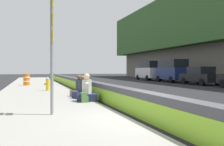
# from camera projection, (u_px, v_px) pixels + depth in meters

# --- Properties ---
(ground_plane) EXTENTS (160.00, 160.00, 0.00)m
(ground_plane) POSITION_uv_depth(u_px,v_px,m) (150.00, 124.00, 7.39)
(ground_plane) COLOR #232326
(ground_plane) RESTS_ON ground
(sidewalk_strip) EXTENTS (80.00, 4.40, 0.14)m
(sidewalk_strip) POSITION_uv_depth(u_px,v_px,m) (49.00, 127.00, 6.65)
(sidewalk_strip) COLOR gray
(sidewalk_strip) RESTS_ON ground_plane
(jersey_barrier) EXTENTS (76.00, 0.45, 0.85)m
(jersey_barrier) POSITION_uv_depth(u_px,v_px,m) (150.00, 108.00, 7.39)
(jersey_barrier) COLOR #47474C
(jersey_barrier) RESTS_ON ground_plane
(route_sign_post) EXTENTS (0.44, 0.09, 3.60)m
(route_sign_post) POSITION_uv_depth(u_px,v_px,m) (52.00, 43.00, 8.09)
(route_sign_post) COLOR gray
(route_sign_post) RESTS_ON sidewalk_strip
(fire_hydrant) EXTENTS (0.26, 0.46, 0.88)m
(fire_hydrant) POSITION_uv_depth(u_px,v_px,m) (48.00, 83.00, 17.30)
(fire_hydrant) COLOR gold
(fire_hydrant) RESTS_ON sidewalk_strip
(seated_person_foreground) EXTENTS (0.80, 0.91, 1.15)m
(seated_person_foreground) POSITION_uv_depth(u_px,v_px,m) (87.00, 92.00, 11.55)
(seated_person_foreground) COLOR #23284C
(seated_person_foreground) RESTS_ON sidewalk_strip
(seated_person_middle) EXTENTS (0.85, 0.92, 1.05)m
(seated_person_middle) POSITION_uv_depth(u_px,v_px,m) (82.00, 91.00, 12.72)
(seated_person_middle) COLOR #23284C
(seated_person_middle) RESTS_ON sidewalk_strip
(seated_person_rear) EXTENTS (0.80, 0.89, 1.06)m
(seated_person_rear) POSITION_uv_depth(u_px,v_px,m) (79.00, 89.00, 13.65)
(seated_person_rear) COLOR #706651
(seated_person_rear) RESTS_ON sidewalk_strip
(backpack) EXTENTS (0.32, 0.28, 0.40)m
(backpack) POSITION_uv_depth(u_px,v_px,m) (84.00, 97.00, 11.11)
(backpack) COLOR #4C7A3D
(backpack) RESTS_ON sidewalk_strip
(construction_barrel) EXTENTS (0.54, 0.54, 0.95)m
(construction_barrel) POSITION_uv_depth(u_px,v_px,m) (27.00, 80.00, 22.93)
(construction_barrel) COLOR orange
(construction_barrel) RESTS_ON sidewalk_strip
(parked_car_fourth) EXTENTS (4.55, 2.06, 1.71)m
(parked_car_fourth) POSITION_uv_depth(u_px,v_px,m) (200.00, 76.00, 26.01)
(parked_car_fourth) COLOR black
(parked_car_fourth) RESTS_ON ground_plane
(parked_car_midline) EXTENTS (5.16, 2.22, 2.56)m
(parked_car_midline) POSITION_uv_depth(u_px,v_px,m) (172.00, 70.00, 31.36)
(parked_car_midline) COLOR navy
(parked_car_midline) RESTS_ON ground_plane
(parked_car_far) EXTENTS (5.10, 2.11, 2.56)m
(parked_car_far) POSITION_uv_depth(u_px,v_px,m) (149.00, 70.00, 37.12)
(parked_car_far) COLOR silver
(parked_car_far) RESTS_ON ground_plane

